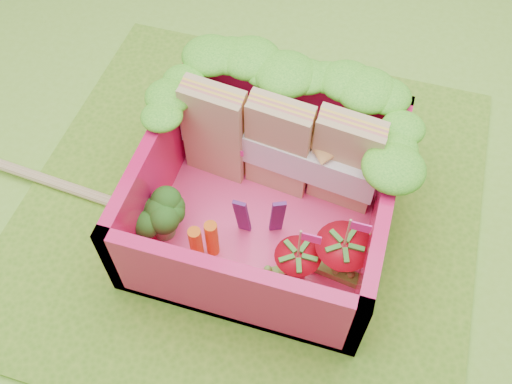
{
  "coord_description": "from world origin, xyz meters",
  "views": [
    {
      "loc": [
        0.56,
        -1.74,
        2.83
      ],
      "look_at": [
        0.05,
        -0.07,
        0.28
      ],
      "focal_mm": 40.0,
      "sensor_mm": 36.0,
      "label": 1
    }
  ],
  "objects_px": {
    "sandwich_stack": "(280,147)",
    "bento_box": "(266,192)",
    "chopsticks": "(70,188)",
    "strawberry_left": "(297,266)",
    "strawberry_right": "(341,259)",
    "broccoli": "(161,214)"
  },
  "relations": [
    {
      "from": "bento_box",
      "to": "broccoli",
      "type": "xyz_separation_m",
      "value": [
        -0.5,
        -0.27,
        -0.04
      ]
    },
    {
      "from": "sandwich_stack",
      "to": "chopsticks",
      "type": "xyz_separation_m",
      "value": [
        -1.17,
        -0.4,
        -0.33
      ]
    },
    {
      "from": "sandwich_stack",
      "to": "strawberry_left",
      "type": "bearing_deg",
      "value": -66.36
    },
    {
      "from": "broccoli",
      "to": "strawberry_left",
      "type": "relative_size",
      "value": 0.69
    },
    {
      "from": "chopsticks",
      "to": "strawberry_left",
      "type": "bearing_deg",
      "value": -7.6
    },
    {
      "from": "bento_box",
      "to": "strawberry_right",
      "type": "distance_m",
      "value": 0.53
    },
    {
      "from": "bento_box",
      "to": "chopsticks",
      "type": "xyz_separation_m",
      "value": [
        -1.17,
        -0.14,
        -0.25
      ]
    },
    {
      "from": "broccoli",
      "to": "strawberry_right",
      "type": "height_order",
      "value": "strawberry_right"
    },
    {
      "from": "broccoli",
      "to": "strawberry_left",
      "type": "height_order",
      "value": "strawberry_left"
    },
    {
      "from": "chopsticks",
      "to": "bento_box",
      "type": "bearing_deg",
      "value": 6.88
    },
    {
      "from": "strawberry_right",
      "to": "chopsticks",
      "type": "height_order",
      "value": "strawberry_right"
    },
    {
      "from": "bento_box",
      "to": "sandwich_stack",
      "type": "height_order",
      "value": "sandwich_stack"
    },
    {
      "from": "strawberry_left",
      "to": "strawberry_right",
      "type": "distance_m",
      "value": 0.23
    },
    {
      "from": "strawberry_left",
      "to": "strawberry_right",
      "type": "xyz_separation_m",
      "value": [
        0.21,
        0.09,
        0.02
      ]
    },
    {
      "from": "sandwich_stack",
      "to": "broccoli",
      "type": "distance_m",
      "value": 0.74
    },
    {
      "from": "sandwich_stack",
      "to": "chopsticks",
      "type": "bearing_deg",
      "value": -161.37
    },
    {
      "from": "bento_box",
      "to": "sandwich_stack",
      "type": "distance_m",
      "value": 0.27
    },
    {
      "from": "bento_box",
      "to": "broccoli",
      "type": "height_order",
      "value": "bento_box"
    },
    {
      "from": "bento_box",
      "to": "strawberry_right",
      "type": "bearing_deg",
      "value": -27.02
    },
    {
      "from": "strawberry_left",
      "to": "chopsticks",
      "type": "relative_size",
      "value": 0.24
    },
    {
      "from": "sandwich_stack",
      "to": "strawberry_left",
      "type": "height_order",
      "value": "sandwich_stack"
    },
    {
      "from": "sandwich_stack",
      "to": "bento_box",
      "type": "bearing_deg",
      "value": -91.17
    }
  ]
}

